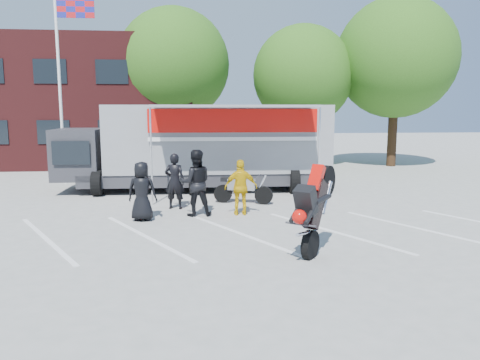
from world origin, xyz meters
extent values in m
plane|color=#A2A29D|center=(0.00, 0.00, 0.00)|extent=(100.00, 100.00, 0.00)
cube|color=white|center=(0.00, 1.00, 0.01)|extent=(18.09, 13.33, 0.01)
cube|color=#4F191A|center=(-10.00, 18.00, 3.50)|extent=(18.00, 8.00, 7.00)
cylinder|color=white|center=(-6.50, 10.00, 4.00)|extent=(0.12, 0.12, 8.00)
cube|color=red|center=(-5.70, 10.00, 7.30)|extent=(1.50, 0.04, 0.90)
cylinder|color=#382314|center=(-2.00, 16.00, 1.62)|extent=(0.50, 0.50, 3.24)
sphere|color=#285014|center=(-2.00, 16.00, 5.58)|extent=(6.12, 6.12, 6.12)
cylinder|color=#382314|center=(5.00, 15.00, 1.44)|extent=(0.50, 0.50, 2.88)
sphere|color=#285014|center=(5.00, 15.00, 4.96)|extent=(5.44, 5.44, 5.44)
cylinder|color=#382314|center=(10.00, 14.50, 1.71)|extent=(0.50, 0.50, 3.42)
sphere|color=#285014|center=(10.00, 14.50, 5.89)|extent=(6.46, 6.46, 6.46)
imported|color=black|center=(-2.45, 2.74, 0.85)|extent=(0.90, 0.66, 1.69)
imported|color=black|center=(-1.58, 4.25, 0.89)|extent=(0.73, 0.56, 1.78)
imported|color=black|center=(-0.93, 3.21, 0.99)|extent=(1.01, 0.82, 1.98)
imported|color=#E1B30B|center=(0.42, 3.17, 0.84)|extent=(0.99, 0.42, 1.67)
camera|label=1|loc=(-0.97, -10.51, 3.15)|focal=35.00mm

